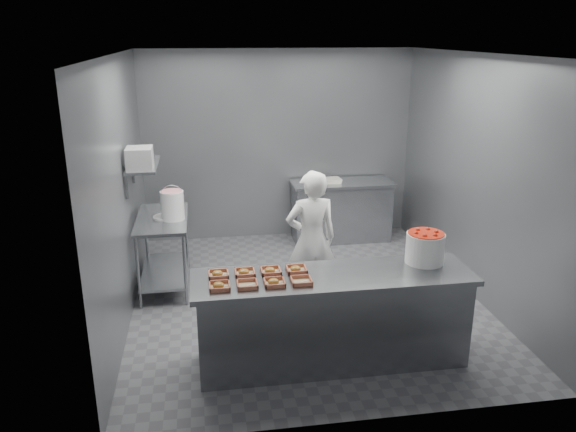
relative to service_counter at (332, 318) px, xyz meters
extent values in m
plane|color=#4C4C51|center=(0.00, 1.35, -0.45)|extent=(4.50, 4.50, 0.00)
plane|color=white|center=(0.00, 1.35, 2.35)|extent=(4.50, 4.50, 0.00)
cube|color=slate|center=(0.00, 3.60, 0.95)|extent=(4.00, 0.04, 2.80)
cube|color=slate|center=(-2.00, 1.35, 0.95)|extent=(0.04, 4.50, 2.80)
cube|color=slate|center=(2.00, 1.35, 0.95)|extent=(0.04, 4.50, 2.80)
cube|color=slate|center=(0.00, 0.00, 0.42)|extent=(2.60, 0.70, 0.05)
cube|color=slate|center=(0.00, 0.00, -0.03)|extent=(2.50, 0.64, 0.85)
cube|color=slate|center=(-1.65, 1.95, 0.43)|extent=(0.60, 1.20, 0.04)
cube|color=slate|center=(-1.65, 1.95, -0.25)|extent=(0.56, 1.15, 0.03)
cylinder|color=slate|center=(-1.91, 1.39, -0.01)|extent=(0.04, 0.04, 0.88)
cylinder|color=slate|center=(-1.39, 1.39, -0.01)|extent=(0.04, 0.04, 0.88)
cylinder|color=slate|center=(-1.91, 2.51, -0.01)|extent=(0.04, 0.04, 0.88)
cylinder|color=slate|center=(-1.39, 2.51, -0.01)|extent=(0.04, 0.04, 0.88)
cube|color=slate|center=(0.90, 3.25, 0.42)|extent=(1.50, 0.60, 0.05)
cube|color=slate|center=(0.90, 3.25, -0.03)|extent=(1.44, 0.55, 0.85)
cube|color=slate|center=(-1.82, 1.95, 1.10)|extent=(0.35, 0.90, 0.03)
cube|color=tan|center=(-1.04, -0.13, 0.47)|extent=(0.18, 0.18, 0.04)
cube|color=white|center=(-1.00, -0.11, 0.46)|extent=(0.10, 0.06, 0.00)
ellipsoid|color=#BF812F|center=(-1.05, -0.13, 0.48)|extent=(0.10, 0.10, 0.05)
cube|color=tan|center=(-0.80, -0.13, 0.47)|extent=(0.18, 0.18, 0.04)
cube|color=white|center=(-0.76, -0.11, 0.46)|extent=(0.10, 0.06, 0.00)
cube|color=tan|center=(-0.56, -0.13, 0.47)|extent=(0.18, 0.18, 0.04)
cube|color=white|center=(-0.52, -0.11, 0.46)|extent=(0.10, 0.06, 0.00)
ellipsoid|color=#BF812F|center=(-0.57, -0.13, 0.48)|extent=(0.10, 0.10, 0.05)
cube|color=tan|center=(-0.32, -0.13, 0.47)|extent=(0.18, 0.18, 0.04)
cube|color=white|center=(-0.28, -0.11, 0.46)|extent=(0.10, 0.06, 0.00)
cube|color=tan|center=(-1.04, 0.13, 0.47)|extent=(0.18, 0.18, 0.04)
cube|color=white|center=(-1.00, 0.14, 0.46)|extent=(0.10, 0.06, 0.00)
ellipsoid|color=#BF812F|center=(-1.05, 0.13, 0.48)|extent=(0.10, 0.10, 0.05)
cube|color=tan|center=(-0.80, 0.13, 0.47)|extent=(0.18, 0.18, 0.04)
cube|color=white|center=(-0.76, 0.14, 0.46)|extent=(0.10, 0.06, 0.00)
ellipsoid|color=#BF812F|center=(-0.81, 0.13, 0.48)|extent=(0.10, 0.10, 0.05)
cube|color=tan|center=(-0.56, 0.13, 0.47)|extent=(0.18, 0.18, 0.04)
cube|color=white|center=(-0.52, 0.14, 0.46)|extent=(0.10, 0.06, 0.00)
ellipsoid|color=#BF812F|center=(-0.57, 0.13, 0.48)|extent=(0.10, 0.10, 0.05)
cube|color=tan|center=(-0.32, 0.13, 0.47)|extent=(0.18, 0.18, 0.04)
cube|color=white|center=(-0.28, 0.14, 0.46)|extent=(0.10, 0.06, 0.00)
ellipsoid|color=#BF812F|center=(-0.33, 0.13, 0.48)|extent=(0.10, 0.10, 0.05)
imported|color=white|center=(0.03, 1.19, 0.34)|extent=(0.61, 0.43, 1.60)
cylinder|color=white|center=(0.93, 0.15, 0.59)|extent=(0.37, 0.37, 0.29)
cylinder|color=red|center=(0.93, 0.15, 0.73)|extent=(0.34, 0.34, 0.04)
cylinder|color=white|center=(-1.51, 1.86, 0.62)|extent=(0.27, 0.27, 0.34)
cylinder|color=pink|center=(-1.51, 1.86, 0.79)|extent=(0.25, 0.25, 0.02)
torus|color=slate|center=(-1.51, 1.86, 0.72)|extent=(0.29, 0.01, 0.29)
cylinder|color=white|center=(-1.61, 1.93, 0.46)|extent=(0.35, 0.35, 0.02)
cube|color=#CCB28C|center=(-1.53, 2.07, 0.46)|extent=(0.17, 0.16, 0.02)
cube|color=gray|center=(-1.82, 1.68, 1.23)|extent=(0.29, 0.33, 0.24)
cube|color=silver|center=(0.72, 3.25, 0.48)|extent=(0.31, 0.24, 0.06)
camera|label=1|loc=(-1.14, -4.59, 2.56)|focal=35.00mm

